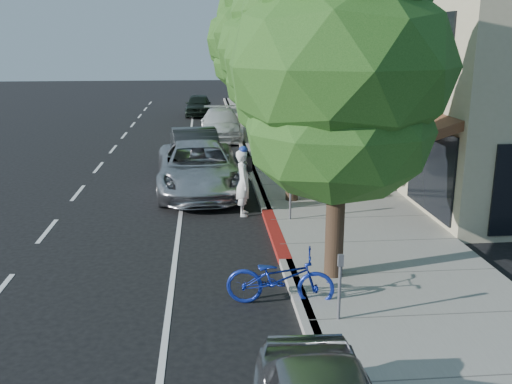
{
  "coord_description": "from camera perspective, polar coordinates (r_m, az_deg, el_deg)",
  "views": [
    {
      "loc": [
        -1.82,
        -13.32,
        5.14
      ],
      "look_at": [
        -0.55,
        0.61,
        1.35
      ],
      "focal_mm": 40.0,
      "sensor_mm": 36.0,
      "label": 1
    }
  ],
  "objects": [
    {
      "name": "street_tree_0",
      "position": [
        11.66,
        8.48,
        11.88
      ],
      "size": [
        4.59,
        4.59,
        7.33
      ],
      "color": "black",
      "rests_on": "ground"
    },
    {
      "name": "dark_sedan",
      "position": [
        22.73,
        -6.08,
        4.13
      ],
      "size": [
        2.26,
        5.16,
        1.65
      ],
      "primitive_type": "imported",
      "rotation": [
        0.0,
        0.0,
        0.1
      ],
      "color": "black",
      "rests_on": "ground"
    },
    {
      "name": "cyclist",
      "position": [
        16.87,
        -1.24,
        0.93
      ],
      "size": [
        0.52,
        0.75,
        1.98
      ],
      "primitive_type": "imported",
      "rotation": [
        0.0,
        0.0,
        1.51
      ],
      "color": "white",
      "rests_on": "ground"
    },
    {
      "name": "street_tree_3",
      "position": [
        29.44,
        0.11,
        15.38
      ],
      "size": [
        4.55,
        4.55,
        8.31
      ],
      "color": "black",
      "rests_on": "ground"
    },
    {
      "name": "curb",
      "position": [
        21.99,
        -0.31,
        1.84
      ],
      "size": [
        0.3,
        56.0,
        0.15
      ],
      "primitive_type": "cube",
      "color": "#9E998E",
      "rests_on": "ground"
    },
    {
      "name": "street_tree_2",
      "position": [
        23.48,
        1.5,
        13.87
      ],
      "size": [
        4.46,
        4.46,
        7.44
      ],
      "color": "black",
      "rests_on": "ground"
    },
    {
      "name": "street_tree_1",
      "position": [
        17.54,
        3.82,
        12.89
      ],
      "size": [
        4.38,
        4.38,
        7.2
      ],
      "color": "black",
      "rests_on": "ground"
    },
    {
      "name": "pedestrian",
      "position": [
        26.47,
        4.06,
        6.29
      ],
      "size": [
        1.13,
        1.13,
        1.85
      ],
      "primitive_type": "imported",
      "rotation": [
        0.0,
        0.0,
        3.92
      ],
      "color": "black",
      "rests_on": "sidewalk"
    },
    {
      "name": "curb_red_segment",
      "position": [
        15.3,
        1.93,
        -4.18
      ],
      "size": [
        0.32,
        4.0,
        0.15
      ],
      "primitive_type": "cube",
      "color": "maroon",
      "rests_on": "ground"
    },
    {
      "name": "silver_suv",
      "position": [
        19.62,
        -5.75,
        2.41
      ],
      "size": [
        3.11,
        6.17,
        1.67
      ],
      "primitive_type": "imported",
      "rotation": [
        0.0,
        0.0,
        0.06
      ],
      "color": "silver",
      "rests_on": "ground"
    },
    {
      "name": "street_tree_4",
      "position": [
        35.42,
        -0.82,
        14.84
      ],
      "size": [
        5.16,
        5.16,
        8.09
      ],
      "color": "black",
      "rests_on": "ground"
    },
    {
      "name": "dark_suv_far",
      "position": [
        39.54,
        -5.78,
        8.66
      ],
      "size": [
        1.8,
        4.25,
        1.43
      ],
      "primitive_type": "imported",
      "rotation": [
        0.0,
        0.0,
        -0.03
      ],
      "color": "black",
      "rests_on": "ground"
    },
    {
      "name": "sidewalk",
      "position": [
        22.29,
        5.59,
        1.96
      ],
      "size": [
        4.6,
        56.0,
        0.15
      ],
      "primitive_type": "cube",
      "color": "gray",
      "rests_on": "ground"
    },
    {
      "name": "white_pickup",
      "position": [
        30.2,
        -3.49,
        6.79
      ],
      "size": [
        2.13,
        5.22,
        1.51
      ],
      "primitive_type": "imported",
      "rotation": [
        0.0,
        0.0,
        -0.0
      ],
      "color": "white",
      "rests_on": "ground"
    },
    {
      "name": "ground",
      "position": [
        14.39,
        2.42,
        -5.78
      ],
      "size": [
        120.0,
        120.0,
        0.0
      ],
      "primitive_type": "plane",
      "color": "black",
      "rests_on": "ground"
    },
    {
      "name": "storefront_building",
      "position": [
        33.37,
        15.15,
        11.83
      ],
      "size": [
        10.0,
        36.0,
        7.0
      ],
      "primitive_type": "cube",
      "color": "#BBB190",
      "rests_on": "ground"
    },
    {
      "name": "street_tree_5",
      "position": [
        41.41,
        -1.47,
        14.17
      ],
      "size": [
        4.82,
        4.82,
        7.3
      ],
      "color": "black",
      "rests_on": "ground"
    },
    {
      "name": "bicycle",
      "position": [
        11.38,
        2.43,
        -8.58
      ],
      "size": [
        2.23,
        1.1,
        1.12
      ],
      "primitive_type": "imported",
      "rotation": [
        0.0,
        0.0,
        1.4
      ],
      "color": "#162A9D",
      "rests_on": "ground"
    }
  ]
}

